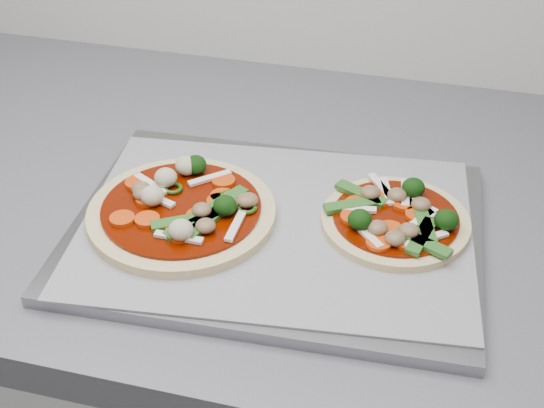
# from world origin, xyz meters

# --- Properties ---
(countertop) EXTENTS (3.60, 0.60, 0.04)m
(countertop) POSITION_xyz_m (0.00, 1.30, 0.88)
(countertop) COLOR slate
(countertop) RESTS_ON base_cabinet
(baking_tray) EXTENTS (0.42, 0.32, 0.01)m
(baking_tray) POSITION_xyz_m (-0.08, 1.22, 0.91)
(baking_tray) COLOR gray
(baking_tray) RESTS_ON countertop
(parchment) EXTENTS (0.42, 0.32, 0.00)m
(parchment) POSITION_xyz_m (-0.08, 1.22, 0.91)
(parchment) COLOR gray
(parchment) RESTS_ON baking_tray
(pizza_left) EXTENTS (0.21, 0.21, 0.03)m
(pizza_left) POSITION_xyz_m (-0.17, 1.21, 0.93)
(pizza_left) COLOR #DBC584
(pizza_left) RESTS_ON parchment
(pizza_right) EXTENTS (0.15, 0.15, 0.03)m
(pizza_right) POSITION_xyz_m (0.04, 1.24, 0.92)
(pizza_right) COLOR #DBC584
(pizza_right) RESTS_ON parchment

